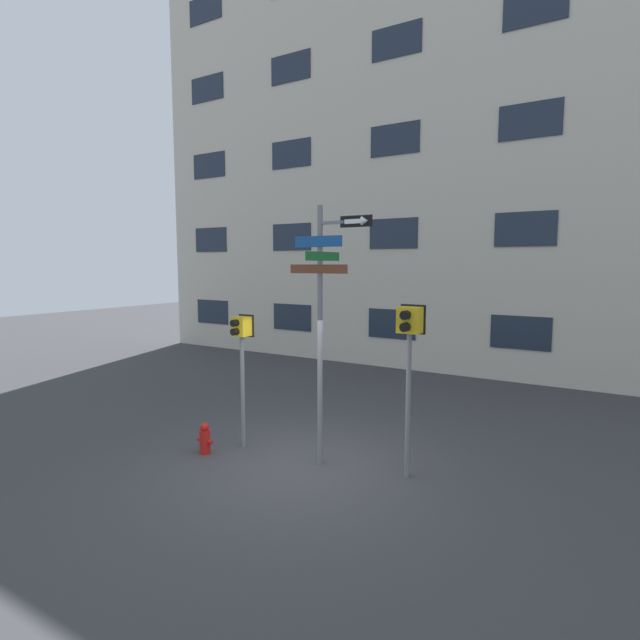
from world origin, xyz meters
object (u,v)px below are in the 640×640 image
(street_sign_pole, at_px, (324,310))
(fire_hydrant, at_px, (205,439))
(pedestrian_signal_left, at_px, (242,346))
(pedestrian_signal_right, at_px, (409,341))

(street_sign_pole, distance_m, fire_hydrant, 3.26)
(street_sign_pole, bearing_deg, pedestrian_signal_left, -177.31)
(pedestrian_signal_left, distance_m, pedestrian_signal_right, 3.17)
(pedestrian_signal_right, distance_m, fire_hydrant, 4.13)
(pedestrian_signal_right, bearing_deg, street_sign_pole, -168.53)
(pedestrian_signal_right, bearing_deg, pedestrian_signal_left, -173.32)
(street_sign_pole, xyz_separation_m, pedestrian_signal_left, (-1.72, -0.08, -0.74))
(pedestrian_signal_left, bearing_deg, pedestrian_signal_right, 6.68)
(street_sign_pole, distance_m, pedestrian_signal_right, 1.51)
(pedestrian_signal_left, bearing_deg, fire_hydrant, -119.84)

